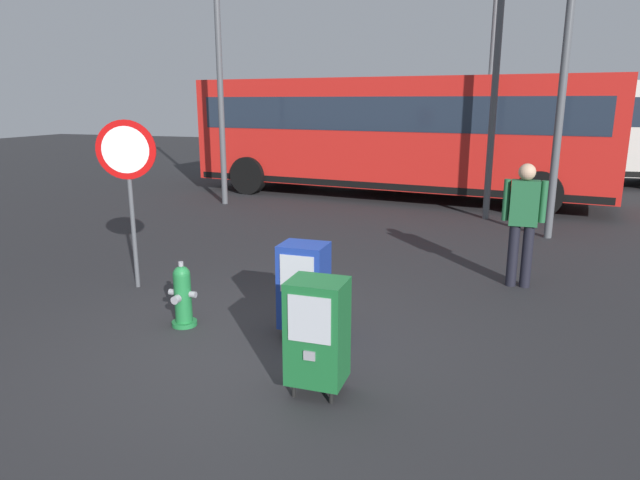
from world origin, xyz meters
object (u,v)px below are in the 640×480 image
Objects in this scene: bus_far at (538,126)px; street_light_far_right at (494,26)px; newspaper_box_primary at (317,331)px; street_light_far_left at (217,2)px; stop_sign at (128,169)px; fire_hydrant at (183,296)px; newspaper_box_secondary at (304,285)px; bus_near at (395,131)px; street_light_near_left at (499,33)px; pedestrian at (523,218)px.

street_light_far_right is at bearing -151.60° from bus_far.
street_light_far_left is at bearing 122.58° from newspaper_box_primary.
stop_sign is 7.04m from street_light_far_left.
street_light_far_left reaches higher than street_light_far_right.
newspaper_box_primary is at bearing -93.13° from street_light_far_right.
stop_sign is at bearing -108.71° from street_light_far_right.
fire_hydrant is 13.65m from street_light_far_right.
newspaper_box_secondary is at bearing -56.36° from street_light_far_left.
bus_near is 4.87m from street_light_far_right.
bus_far is at bearing 79.75° from street_light_near_left.
stop_sign reaches higher than pedestrian.
bus_near is (-1.39, 10.32, 1.14)m from newspaper_box_primary.
street_light_far_left is at bearing -141.06° from bus_near.
newspaper_box_primary is 0.13× the size of street_light_far_left.
bus_near is at bearing 114.43° from pedestrian.
street_light_far_right is at bearing 78.23° from fire_hydrant.
bus_far is (3.60, 4.25, 0.00)m from bus_near.
newspaper_box_secondary is 0.13× the size of street_light_far_left.
bus_near reaches higher than fire_hydrant.
street_light_near_left is at bearing 97.68° from pedestrian.
street_light_near_left is 0.79× the size of street_light_far_left.
stop_sign reaches higher than fire_hydrant.
street_light_far_left is 8.15m from street_light_far_right.
fire_hydrant is at bearing -110.32° from bus_far.
stop_sign is at bearing -161.09° from pedestrian.
street_light_far_left is 1.02× the size of street_light_far_right.
street_light_far_right is at bearing 95.23° from pedestrian.
street_light_near_left is 5.56m from street_light_far_right.
newspaper_box_primary is 14.78m from bus_far.
bus_near is at bearing 95.38° from newspaper_box_secondary.
fire_hydrant is 8.84m from street_light_far_left.
fire_hydrant is at bearing -143.41° from pedestrian.
fire_hydrant is 9.50m from bus_near.
fire_hydrant is 14.30m from bus_far.
stop_sign is 0.35× the size of street_light_near_left.
fire_hydrant is 1.41m from newspaper_box_secondary.
bus_far is 3.31m from street_light_far_right.
pedestrian is 0.16× the size of bus_near.
newspaper_box_primary is 10.31m from street_light_far_left.
stop_sign reaches higher than newspaper_box_secondary.
bus_near is 3.86m from street_light_near_left.
street_light_far_left is at bearing 147.02° from pedestrian.
newspaper_box_secondary is at bearing -77.92° from bus_near.
street_light_far_left reaches higher than bus_far.
newspaper_box_primary is at bearing -75.63° from bus_near.
pedestrian is 5.40m from street_light_near_left.
pedestrian is 0.21× the size of street_light_far_right.
stop_sign is 13.78m from bus_far.
fire_hydrant is at bearing -173.36° from newspaper_box_secondary.
newspaper_box_secondary is 13.79m from bus_far.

